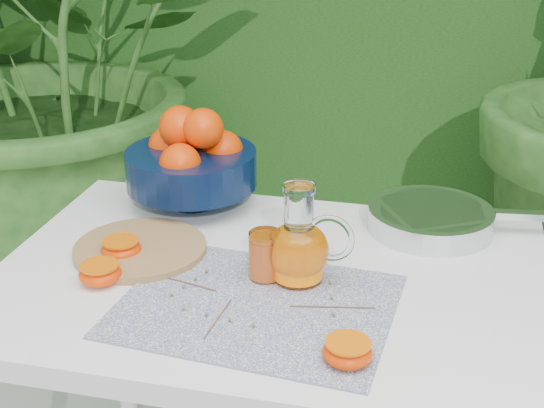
% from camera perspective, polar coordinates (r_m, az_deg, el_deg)
% --- Properties ---
extents(potted_plant_left, '(2.39, 2.39, 1.75)m').
position_cam_1_polar(potted_plant_left, '(2.66, -16.49, 11.02)').
color(potted_plant_left, '#234F1B').
rests_on(potted_plant_left, ground).
extents(white_table, '(1.00, 0.70, 0.75)m').
position_cam_1_polar(white_table, '(1.42, -0.19, -8.17)').
color(white_table, white).
rests_on(white_table, ground).
extents(placemat, '(0.48, 0.39, 0.00)m').
position_cam_1_polar(placemat, '(1.28, -1.21, -7.65)').
color(placemat, '#0D1A4C').
rests_on(placemat, white_table).
extents(cutting_board, '(0.32, 0.32, 0.02)m').
position_cam_1_polar(cutting_board, '(1.47, -9.89, -3.37)').
color(cutting_board, '#A4824A').
rests_on(cutting_board, white_table).
extents(fruit_bowl, '(0.28, 0.28, 0.22)m').
position_cam_1_polar(fruit_bowl, '(1.63, -6.06, 3.32)').
color(fruit_bowl, black).
rests_on(fruit_bowl, white_table).
extents(juice_pitcher, '(0.16, 0.12, 0.18)m').
position_cam_1_polar(juice_pitcher, '(1.32, 2.08, -3.31)').
color(juice_pitcher, white).
rests_on(juice_pitcher, white_table).
extents(juice_tumbler, '(0.07, 0.07, 0.09)m').
position_cam_1_polar(juice_tumbler, '(1.34, -0.49, -3.96)').
color(juice_tumbler, white).
rests_on(juice_tumbler, white_table).
extents(saute_pan, '(0.46, 0.28, 0.05)m').
position_cam_1_polar(saute_pan, '(1.56, 11.98, -1.03)').
color(saute_pan, silver).
rests_on(saute_pan, white_table).
extents(orange_halves, '(0.55, 0.32, 0.04)m').
position_cam_1_polar(orange_halves, '(1.31, -7.01, -6.21)').
color(orange_halves, '#F22602').
rests_on(orange_halves, white_table).
extents(thyme_sprigs, '(0.38, 0.22, 0.01)m').
position_cam_1_polar(thyme_sprigs, '(1.28, -1.73, -7.39)').
color(thyme_sprigs, brown).
rests_on(thyme_sprigs, white_table).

